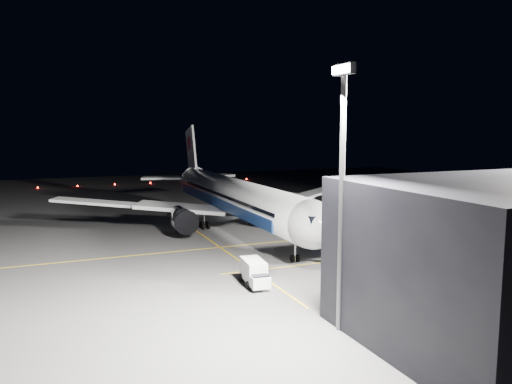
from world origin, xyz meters
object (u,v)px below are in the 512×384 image
at_px(airliner, 234,197).
at_px(safety_cone_c, 279,230).
at_px(jet_bridge, 425,216).
at_px(baggage_tug, 256,212).
at_px(safety_cone_a, 294,216).
at_px(safety_cone_b, 289,232).
at_px(floodlight_mast_south, 342,175).
at_px(service_truck, 255,272).

height_order(airliner, safety_cone_c, airliner).
bearing_deg(safety_cone_c, airliner, -129.70).
bearing_deg(safety_cone_c, jet_bridge, 33.88).
height_order(baggage_tug, safety_cone_c, baggage_tug).
height_order(safety_cone_a, safety_cone_b, safety_cone_b).
distance_m(airliner, safety_cone_c, 8.95).
distance_m(baggage_tug, safety_cone_b, 16.69).
bearing_deg(floodlight_mast_south, jet_bridge, 126.79).
relative_size(airliner, service_truck, 11.92).
distance_m(service_truck, safety_cone_b, 25.67).
height_order(service_truck, baggage_tug, service_truck).
xyz_separation_m(baggage_tug, safety_cone_a, (4.15, 5.67, -0.48)).
distance_m(airliner, service_truck, 29.39).
xyz_separation_m(airliner, safety_cone_c, (4.81, 5.79, -4.85)).
relative_size(safety_cone_a, safety_cone_b, 0.96).
distance_m(floodlight_mast_south, safety_cone_b, 38.41).
distance_m(airliner, safety_cone_a, 15.57).
height_order(service_truck, safety_cone_c, service_truck).
distance_m(floodlight_mast_south, safety_cone_a, 52.12).
relative_size(airliner, safety_cone_a, 107.82).
xyz_separation_m(airliner, baggage_tug, (-9.79, 7.99, -4.40)).
distance_m(jet_bridge, safety_cone_b, 20.40).
relative_size(floodlight_mast_south, service_truck, 4.01).
relative_size(baggage_tug, safety_cone_a, 4.05).
height_order(service_truck, safety_cone_a, service_truck).
bearing_deg(floodlight_mast_south, baggage_tug, 164.60).
bearing_deg(safety_cone_a, safety_cone_c, -37.00).
relative_size(jet_bridge, safety_cone_a, 60.33).
relative_size(floodlight_mast_south, safety_cone_c, 32.88).
height_order(baggage_tug, safety_cone_b, baggage_tug).
height_order(jet_bridge, safety_cone_c, jet_bridge).
relative_size(airliner, safety_cone_b, 103.62).
bearing_deg(safety_cone_b, safety_cone_a, 150.09).
relative_size(airliner, baggage_tug, 26.65).
height_order(jet_bridge, baggage_tug, jet_bridge).
bearing_deg(jet_bridge, airliner, -141.96).
relative_size(floodlight_mast_south, safety_cone_a, 36.30).
xyz_separation_m(service_truck, safety_cone_c, (-23.25, 13.68, -1.05)).
distance_m(jet_bridge, safety_cone_c, 22.42).
distance_m(jet_bridge, safety_cone_a, 29.37).
bearing_deg(baggage_tug, floodlight_mast_south, -16.31).
height_order(floodlight_mast_south, safety_cone_b, floodlight_mast_south).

